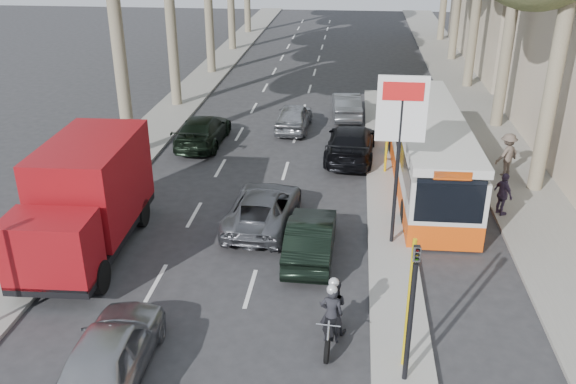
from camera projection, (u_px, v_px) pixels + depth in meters
name	position (u px, v px, depth m)	size (l,w,h in m)	color
ground	(272.00, 333.00, 15.66)	(120.00, 120.00, 0.00)	#28282B
sidewalk_right	(464.00, 90.00, 37.44)	(3.20, 70.00, 0.12)	gray
median_left	(210.00, 72.00, 41.79)	(2.40, 64.00, 0.12)	gray
traffic_island	(385.00, 173.00, 25.27)	(1.50, 26.00, 0.16)	gray
billboard	(400.00, 138.00, 18.34)	(1.50, 12.10, 5.60)	yellow
traffic_light_island	(413.00, 292.00, 12.96)	(0.16, 0.41, 3.60)	black
silver_hatchback	(110.00, 352.00, 13.89)	(1.69, 4.21, 1.43)	#95969C
dark_hatchback	(311.00, 237.00, 18.96)	(1.42, 4.06, 1.34)	black
queue_car_a	(263.00, 208.00, 20.94)	(2.15, 4.67, 1.30)	#55575E
queue_car_b	(351.00, 142.00, 26.77)	(2.06, 5.07, 1.47)	black
queue_car_c	(294.00, 117.00, 30.41)	(1.58, 3.94, 1.34)	#989A9F
queue_car_d	(346.00, 105.00, 32.35)	(1.40, 4.01, 1.32)	#55585D
queue_car_e	(203.00, 131.00, 28.40)	(1.93, 4.75, 1.38)	black
red_truck	(87.00, 198.00, 18.89)	(2.72, 6.58, 3.46)	black
city_bus	(428.00, 149.00, 23.75)	(2.60, 11.07, 2.91)	#DB480C
motorcycle	(332.00, 312.00, 15.19)	(0.75, 2.02, 1.72)	black
pedestrian_near	(503.00, 194.00, 21.38)	(0.91, 0.45, 1.56)	#45344F
pedestrian_far	(507.00, 154.00, 24.64)	(1.15, 0.51, 1.77)	brown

